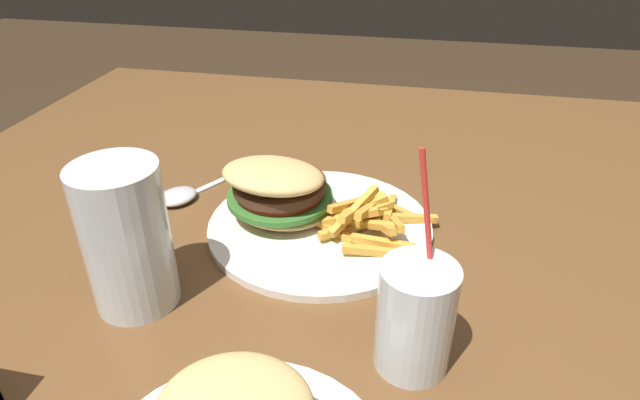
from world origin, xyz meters
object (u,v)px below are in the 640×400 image
beer_glass (128,243)px  juice_glass (415,320)px  meal_plate_near (300,206)px  spoon (182,195)px

beer_glass → juice_glass: bearing=174.5°
meal_plate_near → juice_glass: size_ratio=1.40×
beer_glass → spoon: beer_glass is taller
juice_glass → spoon: juice_glass is taller
meal_plate_near → spoon: bearing=-10.5°
juice_glass → spoon: (0.33, -0.23, -0.04)m
beer_glass → spoon: bearing=-78.0°
meal_plate_near → beer_glass: beer_glass is taller
beer_glass → spoon: size_ratio=0.93×
spoon → beer_glass: bearing=42.1°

